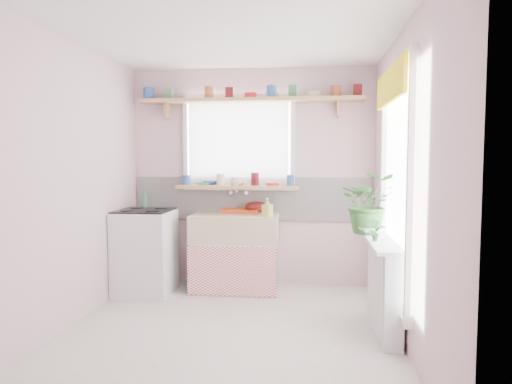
# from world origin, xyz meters

# --- Properties ---
(room) EXTENTS (3.20, 3.20, 3.20)m
(room) POSITION_xyz_m (0.66, 0.86, 1.37)
(room) COLOR beige
(room) RESTS_ON ground
(sink_unit) EXTENTS (0.95, 0.65, 1.11)m
(sink_unit) POSITION_xyz_m (-0.15, 1.29, 0.43)
(sink_unit) COLOR white
(sink_unit) RESTS_ON ground
(cooker) EXTENTS (0.58, 0.58, 0.93)m
(cooker) POSITION_xyz_m (-1.10, 1.05, 0.46)
(cooker) COLOR white
(cooker) RESTS_ON ground
(radiator_ledge) EXTENTS (0.22, 0.95, 0.78)m
(radiator_ledge) POSITION_xyz_m (1.30, 0.20, 0.40)
(radiator_ledge) COLOR white
(radiator_ledge) RESTS_ON ground
(windowsill) EXTENTS (1.40, 0.22, 0.04)m
(windowsill) POSITION_xyz_m (-0.15, 1.48, 1.14)
(windowsill) COLOR tan
(windowsill) RESTS_ON room
(pine_shelf) EXTENTS (2.52, 0.24, 0.04)m
(pine_shelf) POSITION_xyz_m (0.00, 1.47, 2.12)
(pine_shelf) COLOR tan
(pine_shelf) RESTS_ON room
(shelf_crockery) EXTENTS (2.47, 0.11, 0.12)m
(shelf_crockery) POSITION_xyz_m (-0.00, 1.47, 2.20)
(shelf_crockery) COLOR #3359A5
(shelf_crockery) RESTS_ON pine_shelf
(sill_crockery) EXTENTS (1.35, 0.11, 0.12)m
(sill_crockery) POSITION_xyz_m (-0.17, 1.48, 1.22)
(sill_crockery) COLOR #3359A5
(sill_crockery) RESTS_ON windowsill
(dish_tray) EXTENTS (0.45, 0.37, 0.04)m
(dish_tray) POSITION_xyz_m (-0.11, 1.47, 0.87)
(dish_tray) COLOR #D74613
(dish_tray) RESTS_ON sink_unit
(colander) EXTENTS (0.30, 0.30, 0.13)m
(colander) POSITION_xyz_m (0.06, 1.50, 0.91)
(colander) COLOR #560F0E
(colander) RESTS_ON sink_unit
(jade_plant) EXTENTS (0.51, 0.44, 0.57)m
(jade_plant) POSITION_xyz_m (1.21, 0.60, 1.06)
(jade_plant) COLOR #306327
(jade_plant) RESTS_ON radiator_ledge
(fruit_bowl) EXTENTS (0.38, 0.38, 0.07)m
(fruit_bowl) POSITION_xyz_m (1.21, 0.59, 0.81)
(fruit_bowl) COLOR silver
(fruit_bowl) RESTS_ON radiator_ledge
(herb_pot) EXTENTS (0.11, 0.09, 0.20)m
(herb_pot) POSITION_xyz_m (1.21, 0.21, 0.87)
(herb_pot) COLOR #286126
(herb_pot) RESTS_ON radiator_ledge
(soap_bottle_sink) EXTENTS (0.12, 0.12, 0.20)m
(soap_bottle_sink) POSITION_xyz_m (0.22, 1.10, 0.95)
(soap_bottle_sink) COLOR #D1DA61
(soap_bottle_sink) RESTS_ON sink_unit
(sill_cup) EXTENTS (0.12, 0.12, 0.09)m
(sill_cup) POSITION_xyz_m (-0.16, 1.42, 1.21)
(sill_cup) COLOR beige
(sill_cup) RESTS_ON windowsill
(sill_bowl) EXTENTS (0.21, 0.21, 0.05)m
(sill_bowl) POSITION_xyz_m (-0.48, 1.54, 1.19)
(sill_bowl) COLOR #395BB9
(sill_bowl) RESTS_ON windowsill
(shelf_vase) EXTENTS (0.15, 0.15, 0.16)m
(shelf_vase) POSITION_xyz_m (0.23, 1.53, 2.22)
(shelf_vase) COLOR #A23F31
(shelf_vase) RESTS_ON pine_shelf
(cooker_bottle) EXTENTS (0.11, 0.11, 0.21)m
(cooker_bottle) POSITION_xyz_m (-1.18, 1.27, 1.02)
(cooker_bottle) COLOR #3C7852
(cooker_bottle) RESTS_ON cooker
(fruit) EXTENTS (0.20, 0.14, 0.10)m
(fruit) POSITION_xyz_m (1.22, 0.59, 0.87)
(fruit) COLOR orange
(fruit) RESTS_ON fruit_bowl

